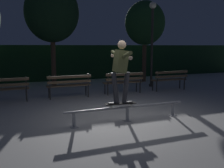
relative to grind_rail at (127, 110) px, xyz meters
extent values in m
plane|color=#ADAAA8|center=(0.00, 0.23, -0.29)|extent=(90.00, 90.00, 0.00)
cube|color=black|center=(0.00, 8.91, 0.68)|extent=(24.00, 1.20, 1.96)
cylinder|color=#9E9EA3|center=(0.00, 0.00, 0.07)|extent=(3.27, 0.06, 0.06)
cube|color=#9E9EA3|center=(-1.39, 0.00, -0.13)|extent=(0.06, 0.06, 0.33)
cube|color=#9E9EA3|center=(-1.39, 0.00, -0.29)|extent=(0.18, 0.18, 0.01)
cube|color=#9E9EA3|center=(0.00, 0.00, -0.13)|extent=(0.06, 0.06, 0.33)
cube|color=#9E9EA3|center=(0.00, 0.00, -0.29)|extent=(0.18, 0.18, 0.01)
cube|color=#9E9EA3|center=(1.39, 0.00, -0.13)|extent=(0.06, 0.06, 0.33)
cube|color=#9E9EA3|center=(1.39, 0.00, -0.29)|extent=(0.18, 0.18, 0.01)
cube|color=black|center=(-0.19, 0.00, 0.18)|extent=(0.79, 0.26, 0.02)
cube|color=black|center=(-0.19, 0.00, 0.19)|extent=(0.78, 0.25, 0.00)
cube|color=#9E9EA3|center=(0.07, -0.02, 0.16)|extent=(0.06, 0.17, 0.02)
cube|color=#9E9EA3|center=(-0.46, 0.02, 0.16)|extent=(0.06, 0.17, 0.02)
cylinder|color=beige|center=(0.06, -0.10, 0.12)|extent=(0.05, 0.03, 0.05)
cylinder|color=beige|center=(0.08, 0.06, 0.12)|extent=(0.05, 0.03, 0.05)
cylinder|color=beige|center=(-0.46, -0.06, 0.12)|extent=(0.05, 0.03, 0.05)
cylinder|color=beige|center=(-0.45, 0.10, 0.12)|extent=(0.05, 0.03, 0.05)
cube|color=black|center=(-0.01, -0.01, 0.20)|extent=(0.27, 0.12, 0.03)
cube|color=black|center=(-0.37, 0.01, 0.20)|extent=(0.27, 0.12, 0.03)
cylinder|color=#333338|center=(-0.05, -0.01, 0.58)|extent=(0.21, 0.14, 0.79)
cylinder|color=#333338|center=(-0.33, 0.01, 0.58)|extent=(0.21, 0.14, 0.79)
cube|color=brown|center=(-0.19, 0.00, 1.24)|extent=(0.36, 0.39, 0.57)
cylinder|color=brown|center=(-0.23, -0.38, 1.40)|extent=(0.13, 0.61, 0.21)
cylinder|color=brown|center=(-0.16, 0.38, 1.40)|extent=(0.13, 0.61, 0.21)
sphere|color=beige|center=(-0.25, -0.66, 1.35)|extent=(0.09, 0.09, 0.09)
sphere|color=beige|center=(-0.14, 0.66, 1.35)|extent=(0.09, 0.09, 0.09)
sphere|color=beige|center=(-0.16, 0.00, 1.64)|extent=(0.21, 0.21, 0.21)
cube|color=#282623|center=(-2.22, 3.66, -0.07)|extent=(0.04, 0.04, 0.44)
cube|color=#282623|center=(-2.22, 3.34, -0.07)|extent=(0.04, 0.04, 0.44)
cube|color=#282623|center=(-2.22, 3.30, 0.37)|extent=(0.04, 0.04, 0.44)
cube|color=brown|center=(-2.92, 3.65, 0.16)|extent=(1.60, 0.10, 0.04)
cube|color=brown|center=(-2.93, 3.51, 0.16)|extent=(1.60, 0.10, 0.04)
cube|color=brown|center=(-2.93, 3.37, 0.16)|extent=(1.60, 0.10, 0.04)
cube|color=brown|center=(-2.93, 3.30, 0.33)|extent=(1.60, 0.05, 0.09)
cube|color=brown|center=(-2.93, 3.30, 0.51)|extent=(1.60, 0.05, 0.09)
cube|color=#282623|center=(-0.02, 3.66, -0.07)|extent=(0.04, 0.04, 0.44)
cube|color=#282623|center=(-0.03, 3.34, -0.07)|extent=(0.04, 0.04, 0.44)
cube|color=#282623|center=(-0.03, 3.30, 0.37)|extent=(0.04, 0.04, 0.44)
cube|color=#282623|center=(-1.43, 3.67, -0.07)|extent=(0.04, 0.04, 0.44)
cube|color=#282623|center=(-1.43, 3.35, -0.07)|extent=(0.04, 0.04, 0.44)
cube|color=#282623|center=(-1.43, 3.31, 0.37)|extent=(0.04, 0.04, 0.44)
cube|color=brown|center=(-0.73, 3.65, 0.16)|extent=(1.60, 0.10, 0.04)
cube|color=brown|center=(-0.73, 3.51, 0.16)|extent=(1.60, 0.10, 0.04)
cube|color=brown|center=(-0.73, 3.37, 0.16)|extent=(1.60, 0.10, 0.04)
cube|color=brown|center=(-0.73, 3.30, 0.33)|extent=(1.60, 0.05, 0.09)
cube|color=brown|center=(-0.73, 3.30, 0.51)|extent=(1.60, 0.05, 0.09)
cube|color=#282623|center=(2.17, 3.66, -0.07)|extent=(0.04, 0.04, 0.44)
cube|color=#282623|center=(2.17, 3.34, -0.07)|extent=(0.04, 0.04, 0.44)
cube|color=#282623|center=(2.17, 3.30, 0.37)|extent=(0.04, 0.04, 0.44)
cube|color=#282623|center=(0.76, 3.67, -0.07)|extent=(0.04, 0.04, 0.44)
cube|color=#282623|center=(0.76, 3.35, -0.07)|extent=(0.04, 0.04, 0.44)
cube|color=#282623|center=(0.76, 3.31, 0.37)|extent=(0.04, 0.04, 0.44)
cube|color=brown|center=(1.47, 3.65, 0.16)|extent=(1.60, 0.10, 0.04)
cube|color=brown|center=(1.47, 3.51, 0.16)|extent=(1.60, 0.10, 0.04)
cube|color=brown|center=(1.47, 3.37, 0.16)|extent=(1.60, 0.10, 0.04)
cube|color=brown|center=(1.47, 3.30, 0.33)|extent=(1.60, 0.05, 0.09)
cube|color=brown|center=(1.47, 3.30, 0.51)|extent=(1.60, 0.05, 0.09)
cube|color=#282623|center=(4.37, 3.66, -0.07)|extent=(0.04, 0.04, 0.44)
cube|color=#282623|center=(4.37, 3.34, -0.07)|extent=(0.04, 0.04, 0.44)
cube|color=#282623|center=(4.37, 3.30, 0.37)|extent=(0.04, 0.04, 0.44)
cube|color=#282623|center=(2.96, 3.67, -0.07)|extent=(0.04, 0.04, 0.44)
cube|color=#282623|center=(2.96, 3.35, -0.07)|extent=(0.04, 0.04, 0.44)
cube|color=#282623|center=(2.96, 3.31, 0.37)|extent=(0.04, 0.04, 0.44)
cube|color=brown|center=(3.67, 3.65, 0.16)|extent=(1.60, 0.10, 0.04)
cube|color=brown|center=(3.66, 3.51, 0.16)|extent=(1.60, 0.10, 0.04)
cube|color=brown|center=(3.66, 3.37, 0.16)|extent=(1.60, 0.10, 0.04)
cube|color=brown|center=(3.66, 3.30, 0.33)|extent=(1.60, 0.05, 0.09)
cube|color=brown|center=(3.66, 3.30, 0.51)|extent=(1.60, 0.05, 0.09)
cylinder|color=#4C3828|center=(4.03, 6.36, 0.81)|extent=(0.22, 0.22, 2.21)
ellipsoid|color=#193D1E|center=(4.03, 6.36, 2.81)|extent=(2.10, 2.10, 2.31)
cylinder|color=#4C3828|center=(-0.75, 6.58, 0.90)|extent=(0.22, 0.22, 2.38)
ellipsoid|color=black|center=(-0.75, 6.58, 3.15)|extent=(2.50, 2.50, 2.75)
cylinder|color=#282623|center=(3.49, 4.69, 1.51)|extent=(0.11, 0.11, 3.60)
sphere|color=#F2EACC|center=(3.49, 4.69, 3.45)|extent=(0.32, 0.32, 0.32)
cylinder|color=#282623|center=(3.49, 4.69, -0.23)|extent=(0.20, 0.20, 0.12)
camera|label=1|loc=(-2.75, -5.71, 1.60)|focal=40.92mm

